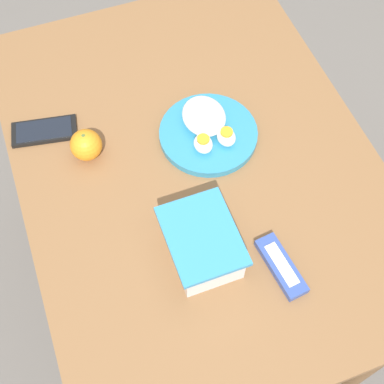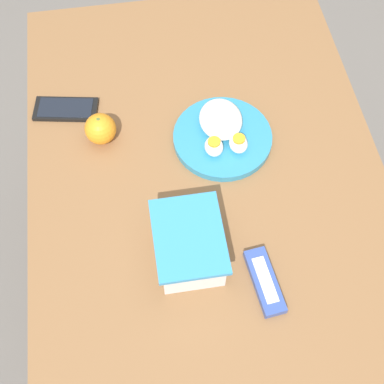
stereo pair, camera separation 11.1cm
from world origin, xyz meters
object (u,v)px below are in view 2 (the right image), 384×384
food_container (189,245)px  rice_plate (222,133)px  orange_fruit (100,129)px  candy_bar (265,281)px  cell_phone (66,109)px

food_container → rice_plate: (0.27, -0.12, -0.02)m
orange_fruit → candy_bar: size_ratio=0.50×
food_container → candy_bar: 0.16m
food_container → orange_fruit: 0.35m
rice_plate → food_container: bearing=156.6°
food_container → candy_bar: bearing=-122.4°
food_container → orange_fruit: food_container is taller
orange_fruit → rice_plate: 0.27m
orange_fruit → candy_bar: orange_fruit is taller
rice_plate → cell_phone: rice_plate is taller
rice_plate → orange_fruit: bearing=81.2°
orange_fruit → candy_bar: bearing=-144.1°
rice_plate → candy_bar: bearing=-177.0°
food_container → candy_bar: (-0.09, -0.14, -0.03)m
orange_fruit → cell_phone: size_ratio=0.45×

